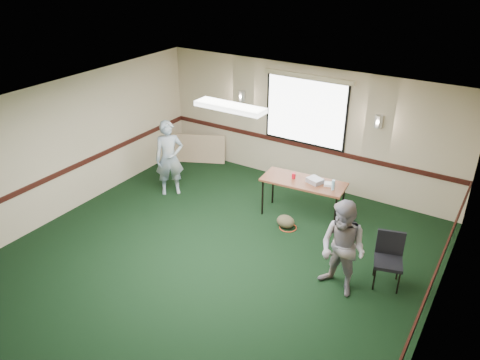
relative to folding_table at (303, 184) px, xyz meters
The scene contains 13 objects.
ground 2.75m from the folding_table, 104.90° to the right, with size 8.00×8.00×0.00m, color black.
room_shell 1.15m from the folding_table, 147.62° to the right, with size 8.00×8.02×8.00m.
folding_table is the anchor object (origin of this frame).
projector 0.24m from the folding_table, 13.27° to the left, with size 0.28×0.23×0.09m, color #92929A.
game_console 0.51m from the folding_table, 10.59° to the left, with size 0.19×0.15×0.05m, color silver.
red_cup 0.25m from the folding_table, behind, with size 0.08×0.08×0.11m, color red.
water_bottle 0.64m from the folding_table, ahead, with size 0.06×0.06×0.20m, color #88C1DF.
duffel_bag 0.82m from the folding_table, 100.21° to the right, with size 0.36×0.27×0.26m, color #443E27.
cable_coil 0.91m from the folding_table, 94.62° to the right, with size 0.34×0.34×0.02m, color red.
folded_table 3.55m from the folding_table, 162.77° to the left, with size 1.38×0.06×0.71m, color tan.
conference_chair 2.32m from the folding_table, 28.26° to the right, with size 0.55×0.56×0.90m.
person_left 2.95m from the folding_table, 168.55° to the right, with size 0.61×0.40×1.67m, color #466A9A.
person_right 2.25m from the folding_table, 49.56° to the right, with size 0.78×0.61×1.60m, color #7181AF.
Camera 1 is at (3.93, -4.98, 5.00)m, focal length 35.00 mm.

